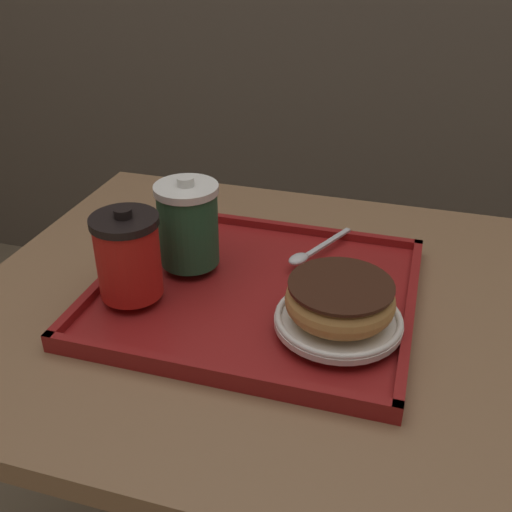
# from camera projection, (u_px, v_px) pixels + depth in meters

# --- Properties ---
(cafe_table) EXTENTS (0.82, 0.69, 0.71)m
(cafe_table) POSITION_uv_depth(u_px,v_px,m) (273.00, 392.00, 0.89)
(cafe_table) COLOR #846042
(cafe_table) RESTS_ON ground_plane
(serving_tray) EXTENTS (0.41, 0.37, 0.02)m
(serving_tray) POSITION_uv_depth(u_px,v_px,m) (256.00, 292.00, 0.80)
(serving_tray) COLOR maroon
(serving_tray) RESTS_ON cafe_table
(coffee_cup_front) EXTENTS (0.09, 0.09, 0.12)m
(coffee_cup_front) POSITION_uv_depth(u_px,v_px,m) (128.00, 255.00, 0.75)
(coffee_cup_front) COLOR red
(coffee_cup_front) RESTS_ON serving_tray
(coffee_cup_rear) EXTENTS (0.09, 0.09, 0.13)m
(coffee_cup_rear) POSITION_uv_depth(u_px,v_px,m) (188.00, 224.00, 0.81)
(coffee_cup_rear) COLOR #235638
(coffee_cup_rear) RESTS_ON serving_tray
(plate_with_chocolate_donut) EXTENTS (0.15, 0.15, 0.01)m
(plate_with_chocolate_donut) POSITION_uv_depth(u_px,v_px,m) (338.00, 319.00, 0.71)
(plate_with_chocolate_donut) COLOR white
(plate_with_chocolate_donut) RESTS_ON serving_tray
(donut_chocolate_glazed) EXTENTS (0.13, 0.13, 0.04)m
(donut_chocolate_glazed) POSITION_uv_depth(u_px,v_px,m) (340.00, 299.00, 0.70)
(donut_chocolate_glazed) COLOR tan
(donut_chocolate_glazed) RESTS_ON plate_with_chocolate_donut
(spoon) EXTENTS (0.07, 0.14, 0.01)m
(spoon) POSITION_uv_depth(u_px,v_px,m) (307.00, 254.00, 0.85)
(spoon) COLOR silver
(spoon) RESTS_ON serving_tray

